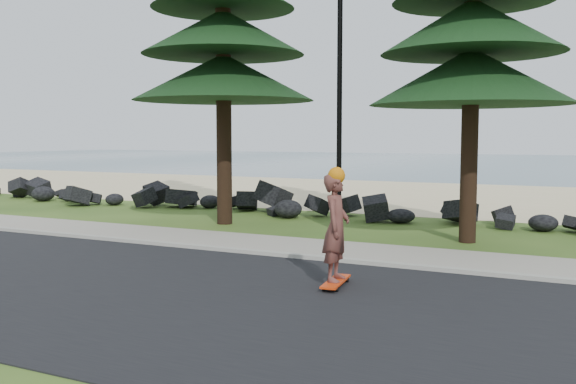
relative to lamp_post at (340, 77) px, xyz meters
The scene contains 9 objects.
ground 5.23m from the lamp_post, 90.00° to the right, with size 160.00×160.00×0.00m, color #2D4B17.
road 8.74m from the lamp_post, 90.00° to the right, with size 160.00×7.00×0.02m, color black.
kerb 5.79m from the lamp_post, 90.00° to the right, with size 160.00×0.20×0.10m, color #A09E90.
sidewalk 5.08m from the lamp_post, 90.00° to the right, with size 160.00×2.00×0.08m, color #A09386.
beach_sand 12.03m from the lamp_post, 90.00° to the left, with size 160.00×15.00×0.01m, color #CFC28A.
ocean 47.98m from the lamp_post, 90.00° to the left, with size 160.00×58.00×0.01m, color #3A626F.
seawall_boulders 4.78m from the lamp_post, 90.00° to the left, with size 60.00×2.40×1.10m, color black, non-canonical shape.
lamp_post is the anchor object (origin of this frame).
skateboarder 7.28m from the lamp_post, 68.61° to the right, with size 0.52×1.12×2.03m.
Camera 1 is at (6.40, -12.86, 2.56)m, focal length 40.00 mm.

